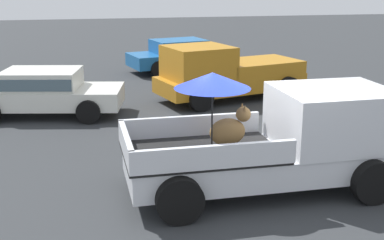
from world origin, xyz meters
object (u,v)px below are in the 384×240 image
pickup_truck_red (225,73)px  parked_sedan_far (45,90)px  parked_sedan_near (180,54)px  pickup_truck_main (284,139)px

pickup_truck_red → parked_sedan_far: bearing=-7.1°
pickup_truck_red → parked_sedan_near: pickup_truck_red is taller
pickup_truck_red → parked_sedan_far: size_ratio=1.12×
pickup_truck_red → parked_sedan_far: pickup_truck_red is taller
parked_sedan_near → pickup_truck_main: bearing=-104.9°
pickup_truck_red → parked_sedan_far: 5.65m
parked_sedan_near → pickup_truck_red: bearing=-97.9°
pickup_truck_main → pickup_truck_red: bearing=82.4°
pickup_truck_main → pickup_truck_red: (0.81, 7.18, -0.11)m
parked_sedan_near → parked_sedan_far: 7.94m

